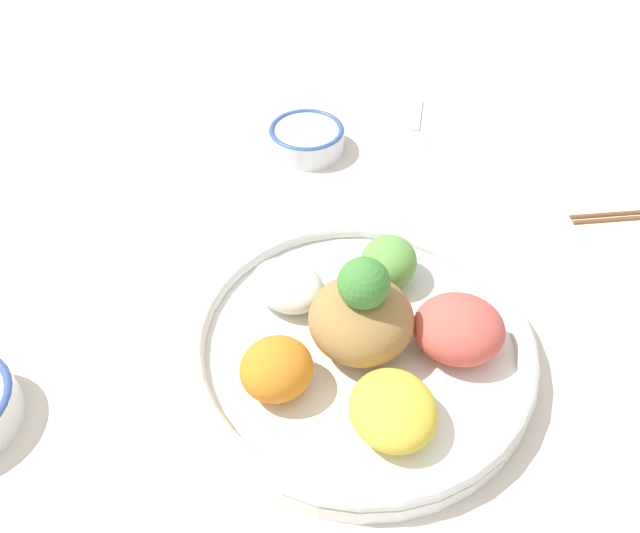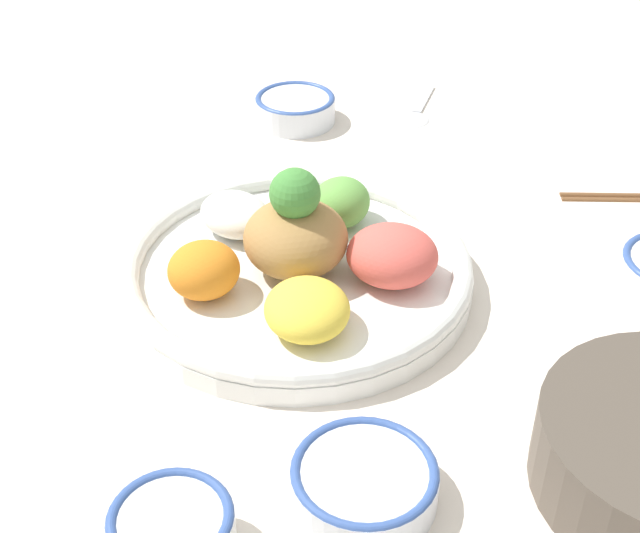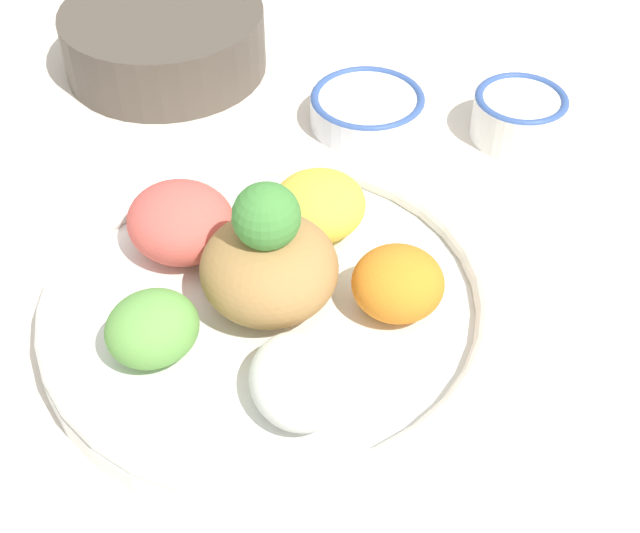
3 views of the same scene
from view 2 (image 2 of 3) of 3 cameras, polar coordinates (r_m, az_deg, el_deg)
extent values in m
plane|color=silver|center=(0.84, -1.18, -2.79)|extent=(2.40, 2.40, 0.00)
cylinder|color=white|center=(0.86, -1.52, -0.66)|extent=(0.34, 0.34, 0.02)
torus|color=white|center=(0.85, -1.54, 0.15)|extent=(0.34, 0.34, 0.02)
ellipsoid|color=white|center=(0.91, -5.44, 3.34)|extent=(0.09, 0.10, 0.04)
ellipsoid|color=orange|center=(0.82, -7.44, -0.23)|extent=(0.09, 0.09, 0.05)
ellipsoid|color=yellow|center=(0.77, -0.84, -2.76)|extent=(0.11, 0.10, 0.04)
ellipsoid|color=#E55B51|center=(0.83, 4.65, 0.71)|extent=(0.09, 0.10, 0.05)
ellipsoid|color=#6BAD4C|center=(0.91, 1.34, 4.11)|extent=(0.07, 0.07, 0.05)
ellipsoid|color=#AD7F47|center=(0.84, -1.57, 1.81)|extent=(0.10, 0.10, 0.07)
sphere|color=#478E3D|center=(0.81, -1.62, 4.69)|extent=(0.05, 0.05, 0.05)
torus|color=#38569E|center=(0.62, -9.56, -15.60)|extent=(0.09, 0.09, 0.01)
cylinder|color=#5B3319|center=(0.62, -9.54, -15.76)|extent=(0.07, 0.07, 0.00)
cylinder|color=white|center=(0.67, 2.83, -13.76)|extent=(0.11, 0.11, 0.03)
torus|color=#38569E|center=(0.66, 2.87, -12.99)|extent=(0.11, 0.11, 0.01)
cylinder|color=white|center=(0.66, 2.86, -13.15)|extent=(0.09, 0.09, 0.00)
cylinder|color=white|center=(1.17, -1.59, 9.99)|extent=(0.10, 0.10, 0.03)
torus|color=#38569E|center=(1.16, -1.60, 10.67)|extent=(0.10, 0.10, 0.01)
cylinder|color=#5B3319|center=(1.16, -1.60, 10.54)|extent=(0.08, 0.08, 0.00)
cube|color=silver|center=(1.24, 6.66, 10.67)|extent=(0.09, 0.02, 0.01)
ellipsoid|color=silver|center=(1.18, 5.97, 9.44)|extent=(0.05, 0.05, 0.01)
camera|label=1|loc=(0.35, -21.62, 30.71)|focal=35.00mm
camera|label=3|loc=(1.11, -17.25, 32.97)|focal=50.00mm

